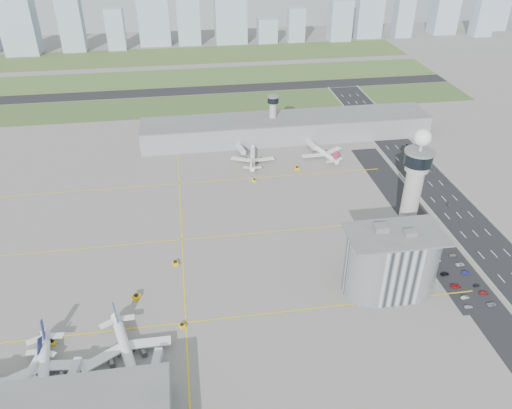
{
  "coord_description": "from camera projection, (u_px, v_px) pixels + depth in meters",
  "views": [
    {
      "loc": [
        -33.76,
        -184.65,
        154.31
      ],
      "look_at": [
        0.0,
        35.0,
        15.0
      ],
      "focal_mm": 35.0,
      "sensor_mm": 36.0,
      "label": 1
    }
  ],
  "objects": [
    {
      "name": "ground",
      "position": [
        267.0,
        269.0,
        240.94
      ],
      "size": [
        1000.0,
        1000.0,
        0.0
      ],
      "primitive_type": "plane",
      "color": "gray"
    },
    {
      "name": "grass_strip_0",
      "position": [
        199.0,
        105.0,
        426.77
      ],
      "size": [
        480.0,
        50.0,
        0.08
      ],
      "primitive_type": "cube",
      "color": "#405B2B",
      "rests_on": "ground"
    },
    {
      "name": "grass_strip_1",
      "position": [
        195.0,
        78.0,
        489.58
      ],
      "size": [
        480.0,
        60.0,
        0.08
      ],
      "primitive_type": "cube",
      "color": "#476831",
      "rests_on": "ground"
    },
    {
      "name": "grass_strip_2",
      "position": [
        191.0,
        55.0,
        556.58
      ],
      "size": [
        480.0,
        70.0,
        0.08
      ],
      "primitive_type": "cube",
      "color": "#465D2C",
      "rests_on": "ground"
    },
    {
      "name": "runway",
      "position": [
        197.0,
        90.0,
        457.75
      ],
      "size": [
        480.0,
        22.0,
        0.1
      ],
      "primitive_type": "cube",
      "color": "black",
      "rests_on": "ground"
    },
    {
      "name": "highway",
      "position": [
        488.0,
        247.0,
        255.72
      ],
      "size": [
        28.0,
        500.0,
        0.1
      ],
      "primitive_type": "cube",
      "color": "black",
      "rests_on": "ground"
    },
    {
      "name": "barrier_left",
      "position": [
        462.0,
        249.0,
        253.62
      ],
      "size": [
        0.6,
        500.0,
        1.2
      ],
      "primitive_type": "cube",
      "color": "#9E9E99",
      "rests_on": "ground"
    },
    {
      "name": "landside_road",
      "position": [
        451.0,
        264.0,
        244.13
      ],
      "size": [
        18.0,
        260.0,
        0.08
      ],
      "primitive_type": "cube",
      "color": "black",
      "rests_on": "ground"
    },
    {
      "name": "parking_lot",
      "position": [
        460.0,
        280.0,
        233.82
      ],
      "size": [
        20.0,
        44.0,
        0.1
      ],
      "primitive_type": "cube",
      "color": "black",
      "rests_on": "ground"
    },
    {
      "name": "taxiway_line_h_0",
      "position": [
        186.0,
        323.0,
        210.67
      ],
      "size": [
        260.0,
        0.6,
        0.01
      ],
      "primitive_type": "cube",
      "color": "yellow",
      "rests_on": "ground"
    },
    {
      "name": "taxiway_line_h_1",
      "position": [
        182.0,
        240.0,
        260.91
      ],
      "size": [
        260.0,
        0.6,
        0.01
      ],
      "primitive_type": "cube",
      "color": "yellow",
      "rests_on": "ground"
    },
    {
      "name": "taxiway_line_h_2",
      "position": [
        179.0,
        184.0,
        311.16
      ],
      "size": [
        260.0,
        0.6,
        0.01
      ],
      "primitive_type": "cube",
      "color": "yellow",
      "rests_on": "ground"
    },
    {
      "name": "taxiway_line_v",
      "position": [
        182.0,
        240.0,
        260.91
      ],
      "size": [
        0.6,
        260.0,
        0.01
      ],
      "primitive_type": "cube",
      "color": "yellow",
      "rests_on": "ground"
    },
    {
      "name": "control_tower",
      "position": [
        413.0,
        187.0,
        238.3
      ],
      "size": [
        14.0,
        14.0,
        64.5
      ],
      "color": "#ADAAA5",
      "rests_on": "ground"
    },
    {
      "name": "secondary_tower",
      "position": [
        273.0,
        113.0,
        360.43
      ],
      "size": [
        8.6,
        8.6,
        31.9
      ],
      "color": "#ADAAA5",
      "rests_on": "ground"
    },
    {
      "name": "admin_building",
      "position": [
        391.0,
        262.0,
        221.08
      ],
      "size": [
        42.0,
        24.0,
        33.5
      ],
      "color": "#B2B2B7",
      "rests_on": "ground"
    },
    {
      "name": "terminal_pier",
      "position": [
        286.0,
        128.0,
        365.84
      ],
      "size": [
        210.0,
        32.0,
        15.8
      ],
      "color": "gray",
      "rests_on": "ground"
    },
    {
      "name": "airplane_near_a",
      "position": [
        21.0,
        381.0,
        179.52
      ],
      "size": [
        37.23,
        41.04,
        9.78
      ],
      "primitive_type": null,
      "rotation": [
        0.0,
        0.0,
        -1.81
      ],
      "color": "white",
      "rests_on": "ground"
    },
    {
      "name": "airplane_near_b",
      "position": [
        42.0,
        369.0,
        183.12
      ],
      "size": [
        41.66,
        46.86,
        11.7
      ],
      "primitive_type": null,
      "rotation": [
        0.0,
        0.0,
        -1.41
      ],
      "color": "white",
      "rests_on": "ground"
    },
    {
      "name": "airplane_near_c",
      "position": [
        126.0,
        348.0,
        191.42
      ],
      "size": [
        46.36,
        50.73,
        11.88
      ],
      "primitive_type": null,
      "rotation": [
        0.0,
        0.0,
        -1.29
      ],
      "color": "white",
      "rests_on": "ground"
    },
    {
      "name": "airplane_far_a",
      "position": [
        253.0,
        155.0,
        334.56
      ],
      "size": [
        34.89,
        39.23,
        9.78
      ],
      "primitive_type": null,
      "rotation": [
        0.0,
        0.0,
        1.41
      ],
      "color": "white",
      "rests_on": "ground"
    },
    {
      "name": "airplane_far_b",
      "position": [
        322.0,
        149.0,
        342.0
      ],
      "size": [
        41.44,
        45.04,
        10.41
      ],
      "primitive_type": null,
      "rotation": [
        0.0,
        0.0,
        1.88
      ],
      "color": "white",
      "rests_on": "ground"
    },
    {
      "name": "jet_bridge_near_1",
      "position": [
        67.0,
        393.0,
        177.66
      ],
      "size": [
        5.39,
        14.31,
        5.7
      ],
      "primitive_type": null,
      "rotation": [
        0.0,
        0.0,
        1.4
      ],
      "color": "silver",
      "rests_on": "ground"
    },
    {
      "name": "jet_bridge_near_2",
      "position": [
        152.0,
        383.0,
        181.52
      ],
      "size": [
        5.39,
        14.31,
        5.7
      ],
      "primitive_type": null,
      "rotation": [
        0.0,
        0.0,
        1.4
      ],
      "color": "silver",
      "rests_on": "ground"
    },
    {
      "name": "jet_bridge_far_0",
      "position": [
        238.0,
        147.0,
        350.23
      ],
      "size": [
        5.39,
        14.31,
        5.7
      ],
      "primitive_type": null,
      "rotation": [
        0.0,
        0.0,
        -1.4
      ],
      "color": "silver",
      "rests_on": "ground"
    },
    {
      "name": "jet_bridge_far_1",
      "position": [
        307.0,
        142.0,
        356.66
      ],
      "size": [
        5.39,
        14.31,
        5.7
      ],
      "primitive_type": null,
      "rotation": [
        0.0,
        0.0,
        -1.4
      ],
      "color": "silver",
      "rests_on": "ground"
    },
    {
      "name": "tug_0",
      "position": [
        52.0,
        342.0,
        200.32
      ],
      "size": [
        3.94,
        3.51,
        1.9
      ],
      "primitive_type": null,
      "rotation": [
        0.0,
        0.0,
        1.09
      ],
      "color": "gold",
      "rests_on": "ground"
    },
    {
      "name": "tug_1",
      "position": [
        136.0,
        296.0,
        222.84
      ],
      "size": [
        4.22,
        4.44,
        2.13
      ],
      "primitive_type": null,
      "rotation": [
        0.0,
        0.0,
        2.49
      ],
      "color": "#F5B504",
      "rests_on": "ground"
    },
    {
      "name": "tug_2",
      "position": [
        182.0,
        325.0,
        208.17
      ],
      "size": [
        3.28,
        3.64,
        1.75
      ],
      "primitive_type": null,
      "rotation": [
        0.0,
        0.0,
        0.51
      ],
      "color": "#E6B609",
      "rests_on": "ground"
    },
    {
      "name": "tug_3",
      "position": [
        175.0,
        263.0,
        243.16
      ],
      "size": [
        3.18,
        3.93,
        2.0
      ],
      "primitive_type": null,
      "rotation": [
        0.0,
        0.0,
        -2.87
      ],
      "color": "gold",
      "rests_on": "ground"
    },
    {
      "name": "tug_4",
      "position": [
        254.0,
        180.0,
        313.38
      ],
      "size": [
        3.26,
        3.48,
        1.67
      ],
      "primitive_type": null,
      "rotation": [
        0.0,
        0.0,
        0.6
      ],
      "color": "yellow",
      "rests_on": "ground"
    },
    {
      "name": "tug_5",
      "position": [
        297.0,
        168.0,
        326.8
      ],
      "size": [
        3.56,
        2.48,
        2.05
      ],
      "primitive_type": null,
      "rotation": [
        0.0,
        0.0,
        1.59
      ],
      "color": "#F0AF00",
      "rests_on": "ground"
    },
    {
      "name": "car_lot_0",
      "position": [
        468.0,
        307.0,
        217.99
      ],
      "size": [
        3.72,
        1.79,
        1.22
      ],
      "primitive_type": "imported",
      "rotation": [
        0.0,
        0.0,
        1.47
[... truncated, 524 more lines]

